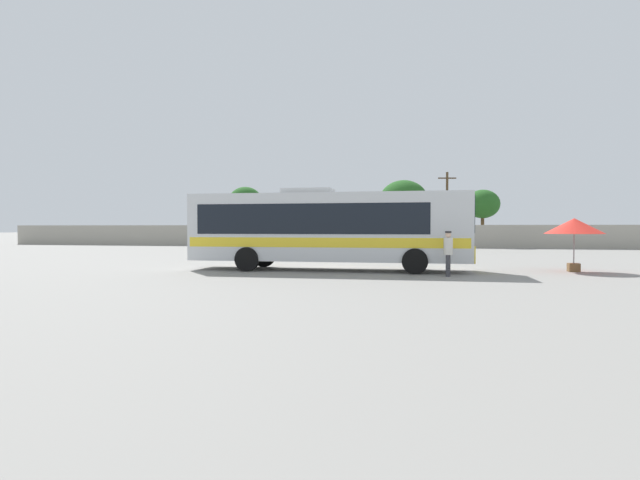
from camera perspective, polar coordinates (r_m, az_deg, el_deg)
ground_plane at (r=32.86m, az=3.79°, el=-1.84°), size 300.00×300.00×0.00m
perimeter_wall at (r=47.94m, az=6.40°, el=0.44°), size 80.00×0.30×2.11m
coach_bus_silver_yellow at (r=21.96m, az=0.60°, el=1.53°), size 12.16×2.94×3.58m
attendant_by_bus_door at (r=19.75m, az=14.39°, el=-1.18°), size 0.41×0.41×1.74m
vendor_umbrella_near_gate_red at (r=23.75m, az=26.97°, el=1.36°), size 2.40×2.40×2.27m
parked_car_leftmost_grey at (r=46.04m, az=-5.56°, el=0.09°), size 4.73×2.28×1.51m
parked_car_second_red at (r=44.21m, az=0.96°, el=0.01°), size 4.38×2.18×1.47m
utility_pole_near at (r=51.32m, az=14.26°, el=3.61°), size 1.78×0.51×7.37m
roadside_tree_left at (r=55.63m, az=-8.49°, el=4.39°), size 3.63×3.63×6.34m
roadside_tree_midleft at (r=53.72m, az=-0.74°, el=3.54°), size 4.38×4.38×5.72m
roadside_tree_midright at (r=52.30m, az=9.49°, el=4.43°), size 4.96×4.96×6.75m
roadside_tree_right at (r=50.27m, az=18.04°, el=3.89°), size 3.21×3.21×5.49m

